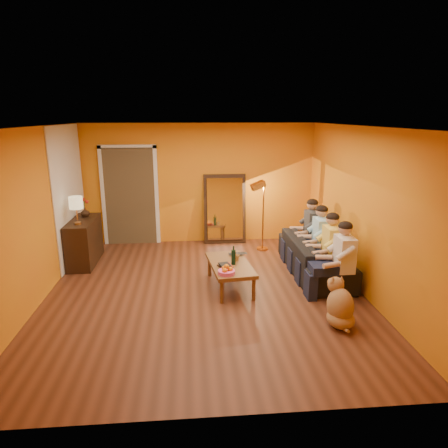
{
  "coord_description": "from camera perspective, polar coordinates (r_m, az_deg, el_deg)",
  "views": [
    {
      "loc": [
        -0.2,
        -5.9,
        2.77
      ],
      "look_at": [
        0.35,
        0.5,
        1.0
      ],
      "focal_mm": 32.0,
      "sensor_mm": 36.0,
      "label": 1
    }
  ],
  "objects": [
    {
      "name": "coffee_table",
      "position": [
        6.63,
        0.86,
        -7.32
      ],
      "size": [
        0.76,
        1.29,
        0.42
      ],
      "primitive_type": null,
      "rotation": [
        0.0,
        0.0,
        0.12
      ],
      "color": "brown",
      "rests_on": "floor"
    },
    {
      "name": "white_accent",
      "position": [
        8.12,
        -21.21,
        3.92
      ],
      "size": [
        0.02,
        1.9,
        2.58
      ],
      "primitive_type": "cube",
      "color": "white",
      "rests_on": "wall_left"
    },
    {
      "name": "table_lamp",
      "position": [
        7.62,
        -20.31,
        1.81
      ],
      "size": [
        0.24,
        0.24,
        0.51
      ],
      "primitive_type": null,
      "color": "beige",
      "rests_on": "sideboard"
    },
    {
      "name": "person_far_right",
      "position": [
        7.9,
        12.45,
        -0.85
      ],
      "size": [
        0.7,
        0.44,
        1.22
      ],
      "primitive_type": null,
      "color": "#333438",
      "rests_on": "sofa"
    },
    {
      "name": "book_upper",
      "position": [
        6.32,
        -0.57,
        -5.93
      ],
      "size": [
        0.2,
        0.24,
        0.02
      ],
      "primitive_type": "imported",
      "rotation": [
        0.0,
        0.0,
        0.24
      ],
      "color": "black",
      "rests_on": "book_mid"
    },
    {
      "name": "sofa",
      "position": [
        7.36,
        12.83,
        -4.5
      ],
      "size": [
        2.15,
        0.84,
        0.63
      ],
      "primitive_type": "imported",
      "rotation": [
        0.0,
        0.0,
        1.57
      ],
      "color": "black",
      "rests_on": "floor"
    },
    {
      "name": "person_mid_right",
      "position": [
        7.4,
        13.69,
        -2.03
      ],
      "size": [
        0.7,
        0.44,
        1.22
      ],
      "primitive_type": null,
      "color": "#97C9E9",
      "rests_on": "sofa"
    },
    {
      "name": "tumbler",
      "position": [
        6.66,
        1.8,
        -4.82
      ],
      "size": [
        0.13,
        0.13,
        0.1
      ],
      "primitive_type": "imported",
      "rotation": [
        0.0,
        0.0,
        0.29
      ],
      "color": "#B27F3F",
      "rests_on": "coffee_table"
    },
    {
      "name": "wine_bottle",
      "position": [
        6.46,
        1.36,
        -4.48
      ],
      "size": [
        0.07,
        0.07,
        0.31
      ],
      "primitive_type": "cylinder",
      "color": "black",
      "rests_on": "coffee_table"
    },
    {
      "name": "book_lower",
      "position": [
        6.35,
        -0.58,
        -6.23
      ],
      "size": [
        0.25,
        0.28,
        0.02
      ],
      "primitive_type": "imported",
      "rotation": [
        0.0,
        0.0,
        0.42
      ],
      "color": "black",
      "rests_on": "coffee_table"
    },
    {
      "name": "person_mid_left",
      "position": [
        6.9,
        15.11,
        -3.39
      ],
      "size": [
        0.7,
        0.44,
        1.22
      ],
      "primitive_type": null,
      "color": "#ECCC4E",
      "rests_on": "sofa"
    },
    {
      "name": "dog",
      "position": [
        5.67,
        16.3,
        -10.67
      ],
      "size": [
        0.5,
        0.65,
        0.67
      ],
      "primitive_type": null,
      "rotation": [
        0.0,
        0.0,
        -0.27
      ],
      "color": "#A6694B",
      "rests_on": "floor"
    },
    {
      "name": "fruit_bowl",
      "position": [
        6.1,
        0.36,
        -6.46
      ],
      "size": [
        0.26,
        0.26,
        0.16
      ],
      "primitive_type": null,
      "color": "#EA52A1",
      "rests_on": "coffee_table"
    },
    {
      "name": "mirror_glass",
      "position": [
        8.76,
        0.14,
        2.13
      ],
      "size": [
        0.78,
        0.21,
        1.35
      ],
      "primitive_type": "cube",
      "rotation": [
        -0.14,
        0.0,
        0.0
      ],
      "color": "white",
      "rests_on": "mirror_frame"
    },
    {
      "name": "door_header",
      "position": [
        8.74,
        -13.69,
        10.7
      ],
      "size": [
        1.22,
        0.06,
        0.08
      ],
      "primitive_type": "cube",
      "color": "white",
      "rests_on": "wall_back"
    },
    {
      "name": "door_jamb_right",
      "position": [
        8.81,
        -9.59,
        3.92
      ],
      "size": [
        0.08,
        0.06,
        2.2
      ],
      "primitive_type": "cube",
      "color": "white",
      "rests_on": "wall_back"
    },
    {
      "name": "sideboard",
      "position": [
        8.08,
        -19.33,
        -2.38
      ],
      "size": [
        0.44,
        1.18,
        0.85
      ],
      "primitive_type": "cube",
      "color": "black",
      "rests_on": "floor"
    },
    {
      "name": "vase",
      "position": [
        8.18,
        -19.23,
        1.59
      ],
      "size": [
        0.17,
        0.17,
        0.18
      ],
      "primitive_type": "imported",
      "color": "black",
      "rests_on": "sideboard"
    },
    {
      "name": "room_shell",
      "position": [
        6.45,
        -3.0,
        2.2
      ],
      "size": [
        5.0,
        5.5,
        2.6
      ],
      "color": "brown",
      "rests_on": "ground"
    },
    {
      "name": "person_far_left",
      "position": [
        6.42,
        16.75,
        -4.94
      ],
      "size": [
        0.7,
        0.44,
        1.22
      ],
      "primitive_type": null,
      "color": "beige",
      "rests_on": "sofa"
    },
    {
      "name": "mirror_frame",
      "position": [
        8.8,
        0.11,
        2.19
      ],
      "size": [
        0.92,
        0.27,
        1.51
      ],
      "primitive_type": "cube",
      "rotation": [
        -0.14,
        0.0,
        0.0
      ],
      "color": "black",
      "rests_on": "floor"
    },
    {
      "name": "door_jamb_left",
      "position": [
        8.98,
        -16.86,
        3.69
      ],
      "size": [
        0.08,
        0.06,
        2.2
      ],
      "primitive_type": "cube",
      "color": "white",
      "rests_on": "wall_back"
    },
    {
      "name": "laptop",
      "position": [
        6.89,
        2.07,
        -4.44
      ],
      "size": [
        0.34,
        0.23,
        0.03
      ],
      "primitive_type": "imported",
      "rotation": [
        0.0,
        0.0,
        0.09
      ],
      "color": "black",
      "rests_on": "coffee_table"
    },
    {
      "name": "book_mid",
      "position": [
        6.35,
        -0.49,
        -6.03
      ],
      "size": [
        0.22,
        0.27,
        0.02
      ],
      "primitive_type": "imported",
      "rotation": [
        0.0,
        0.0,
        0.2
      ],
      "color": "#AD2013",
      "rests_on": "book_lower"
    },
    {
      "name": "flowers",
      "position": [
        8.13,
        -19.37,
        3.13
      ],
      "size": [
        0.17,
        0.17,
        0.39
      ],
      "primitive_type": null,
      "color": "#AD2013",
      "rests_on": "vase"
    },
    {
      "name": "floor_lamp",
      "position": [
        8.31,
        5.6,
        1.04
      ],
      "size": [
        0.34,
        0.29,
        1.44
      ],
      "primitive_type": null,
      "rotation": [
        0.0,
        0.0,
        0.18
      ],
      "color": "#CB843B",
      "rests_on": "floor"
    },
    {
      "name": "doorway_recess",
      "position": [
        9.0,
        -13.15,
        3.96
      ],
      "size": [
        1.06,
        0.3,
        2.1
      ],
      "primitive_type": "cube",
      "color": "#3F2D19",
      "rests_on": "floor"
    }
  ]
}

